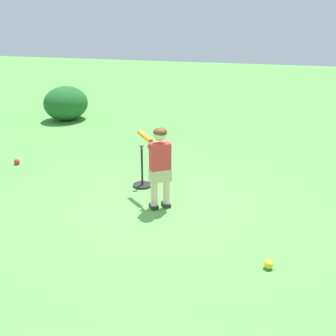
{
  "coord_description": "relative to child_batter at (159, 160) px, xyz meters",
  "views": [
    {
      "loc": [
        1.71,
        -4.43,
        2.28
      ],
      "look_at": [
        0.05,
        0.3,
        0.45
      ],
      "focal_mm": 42.72,
      "sensor_mm": 36.0,
      "label": 1
    }
  ],
  "objects": [
    {
      "name": "play_ball_far_right",
      "position": [
        1.5,
        -0.96,
        -0.6
      ],
      "size": [
        0.1,
        0.1,
        0.1
      ],
      "primitive_type": "sphere",
      "color": "yellow",
      "rests_on": "ground"
    },
    {
      "name": "shrub_left_background",
      "position": [
        -3.92,
        3.95,
        -0.24
      ],
      "size": [
        1.02,
        1.17,
        0.83
      ],
      "primitive_type": "ellipsoid",
      "color": "#1E5B23",
      "rests_on": "ground"
    },
    {
      "name": "batting_tee",
      "position": [
        -0.48,
        0.58,
        -0.55
      ],
      "size": [
        0.28,
        0.28,
        0.62
      ],
      "color": "black",
      "rests_on": "ground"
    },
    {
      "name": "play_ball_midfield",
      "position": [
        -2.88,
        0.76,
        -0.6
      ],
      "size": [
        0.1,
        0.1,
        0.1
      ],
      "primitive_type": "sphere",
      "color": "red",
      "rests_on": "ground"
    },
    {
      "name": "ground_plane",
      "position": [
        -0.03,
        -0.03,
        -0.65
      ],
      "size": [
        40.0,
        40.0,
        0.0
      ],
      "primitive_type": "plane",
      "color": "#519942"
    },
    {
      "name": "child_batter",
      "position": [
        0.0,
        0.0,
        0.0
      ],
      "size": [
        0.65,
        0.62,
        1.08
      ],
      "color": "#232328",
      "rests_on": "ground"
    }
  ]
}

